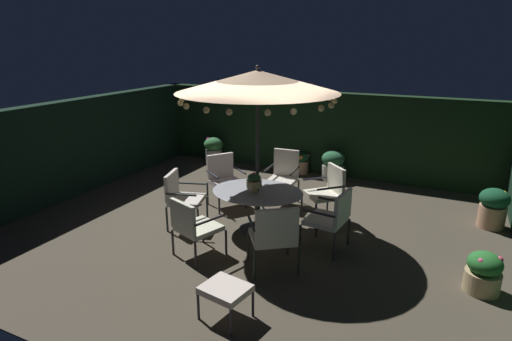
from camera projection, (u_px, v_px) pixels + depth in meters
The scene contains 19 objects.
ground_plane at pixel (256, 227), 7.31m from camera, with size 8.62×7.37×0.02m, color #473F32.
hedge_backdrop_rear at pixel (319, 133), 10.06m from camera, with size 8.62×0.30×1.95m, color black.
hedge_backdrop_left at pixel (75, 147), 8.72m from camera, with size 0.30×7.37×1.95m, color black.
patio_dining_table at pixel (257, 199), 7.00m from camera, with size 1.55×1.28×0.72m.
patio_umbrella at pixel (258, 82), 6.43m from camera, with size 2.56×2.56×2.74m.
centerpiece_planter at pixel (254, 181), 6.79m from camera, with size 0.25×0.25×0.35m.
patio_chair_north at pixel (274, 233), 5.74m from camera, with size 0.87×0.87×1.00m.
patio_chair_northeast at pixel (332, 216), 6.33m from camera, with size 0.65×0.69×0.96m.
patio_chair_east at pixel (328, 189), 7.42m from camera, with size 0.81×0.81×0.99m.
patio_chair_southeast at pixel (283, 174), 8.17m from camera, with size 0.59×0.64×1.06m.
patio_chair_south at pixel (224, 177), 8.10m from camera, with size 0.81×0.82×0.99m.
patio_chair_southwest at pixel (181, 195), 7.19m from camera, with size 0.72×0.74×0.96m.
patio_chair_west at pixel (193, 224), 6.12m from camera, with size 0.76×0.76×0.92m.
ottoman_footrest at pixel (225, 290), 4.80m from camera, with size 0.58×0.52×0.42m.
potted_plant_back_right at pixel (214, 150), 10.86m from camera, with size 0.50×0.50×0.71m.
potted_plant_left_far at pixel (333, 165), 9.64m from camera, with size 0.52×0.52×0.69m.
potted_plant_front_corner at pixel (302, 162), 10.13m from camera, with size 0.34×0.36×0.52m.
potted_plant_right_far at pixel (483, 272), 5.35m from camera, with size 0.44×0.44×0.55m.
potted_plant_right_near at pixel (493, 207), 7.18m from camera, with size 0.49×0.49×0.70m.
Camera 1 is at (2.88, -6.03, 3.10)m, focal length 29.44 mm.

